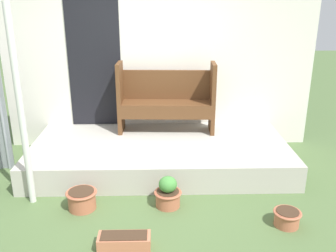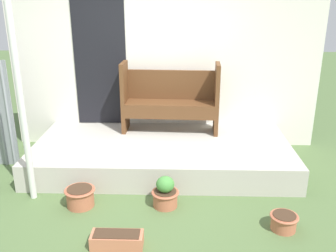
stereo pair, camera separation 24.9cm
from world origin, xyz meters
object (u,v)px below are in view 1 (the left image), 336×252
at_px(flower_pot_right, 287,217).
at_px(planter_box_rect, 124,242).
at_px(support_post, 21,110).
at_px(flower_pot_left, 82,199).
at_px(bench, 166,97).
at_px(flower_pot_middle, 168,193).

relative_size(flower_pot_right, planter_box_rect, 0.59).
relative_size(support_post, flower_pot_left, 6.39).
relative_size(bench, flower_pot_middle, 3.84).
xyz_separation_m(support_post, flower_pot_right, (2.88, -0.57, -1.05)).
height_order(support_post, flower_pot_right, support_post).
xyz_separation_m(flower_pot_left, flower_pot_middle, (0.99, 0.03, 0.04)).
height_order(support_post, bench, support_post).
distance_m(flower_pot_left, planter_box_rect, 0.91).
xyz_separation_m(bench, planter_box_rect, (-0.46, -2.36, -0.81)).
bearing_deg(support_post, bench, 41.64).
height_order(bench, flower_pot_right, bench).
bearing_deg(support_post, flower_pot_middle, -5.08).
relative_size(bench, flower_pot_right, 4.81).
distance_m(support_post, bench, 2.20).
xyz_separation_m(flower_pot_left, planter_box_rect, (0.55, -0.73, -0.05)).
bearing_deg(bench, support_post, -136.01).
distance_m(bench, flower_pot_middle, 1.75).
xyz_separation_m(bench, flower_pot_left, (-1.01, -1.63, -0.76)).
xyz_separation_m(flower_pot_middle, planter_box_rect, (-0.45, -0.76, -0.09)).
height_order(support_post, flower_pot_middle, support_post).
bearing_deg(bench, flower_pot_right, -55.98).
distance_m(support_post, flower_pot_right, 3.12).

